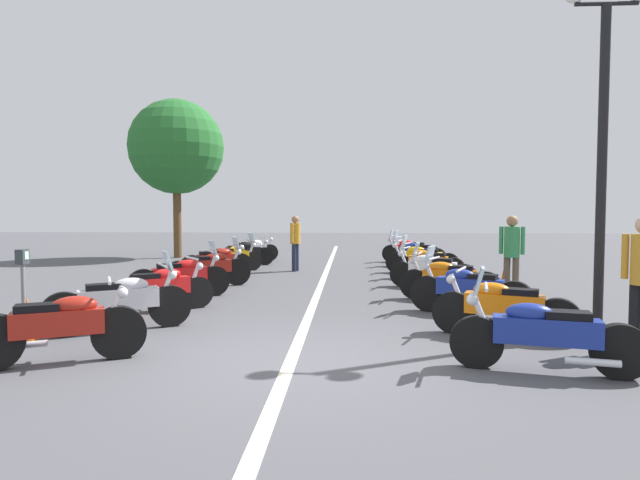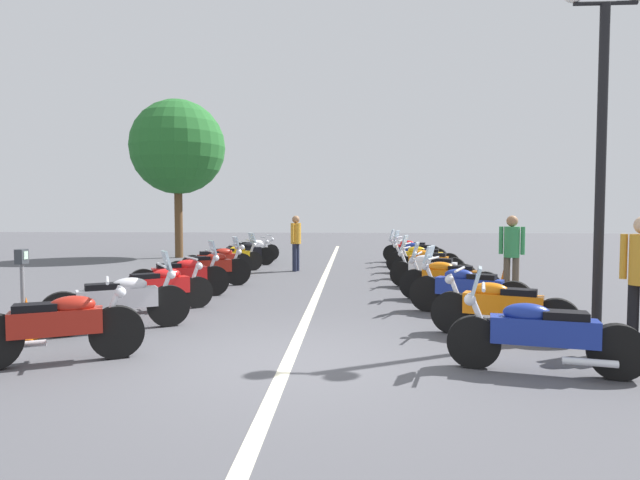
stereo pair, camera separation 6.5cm
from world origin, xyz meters
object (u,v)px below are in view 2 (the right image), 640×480
at_px(motorcycle_right_row_5, 427,263).
at_px(motorcycle_right_row_7, 415,253).
at_px(motorcycle_left_row_3, 181,276).
at_px(motorcycle_right_row_4, 432,270).
at_px(motorcycle_left_row_2, 158,288).
at_px(bystander_0, 512,250).
at_px(traffic_cone_1, 27,319).
at_px(motorcycle_left_row_6, 233,257).
at_px(roadside_tree_0, 178,147).
at_px(motorcycle_right_row_6, 422,258).
at_px(motorcycle_left_row_7, 245,253).
at_px(parking_meter, 22,275).
at_px(motorcycle_left_row_8, 252,249).
at_px(motorcycle_right_row_8, 411,250).
at_px(motorcycle_right_row_1, 501,307).
at_px(motorcycle_left_row_4, 210,268).
at_px(motorcycle_right_row_2, 467,289).
at_px(traffic_cone_0, 503,284).
at_px(motorcycle_left_row_0, 58,326).
at_px(motorcycle_right_row_0, 540,333).
at_px(motorcycle_right_row_3, 448,278).
at_px(motorcycle_left_row_5, 218,261).
at_px(motorcycle_left_row_1, 120,300).
at_px(street_lamp_twin_globe, 603,97).
at_px(bystander_2, 296,239).

xyz_separation_m(motorcycle_right_row_5, motorcycle_right_row_7, (3.22, -0.06, 0.01)).
distance_m(motorcycle_left_row_3, motorcycle_right_row_4, 5.85).
bearing_deg(motorcycle_left_row_2, bystander_0, -20.90).
bearing_deg(motorcycle_left_row_3, traffic_cone_1, -135.39).
distance_m(motorcycle_left_row_6, roadside_tree_0, 7.09).
bearing_deg(motorcycle_right_row_6, roadside_tree_0, -14.25).
xyz_separation_m(motorcycle_left_row_7, roadside_tree_0, (3.13, 3.33, 3.96)).
bearing_deg(bystander_0, motorcycle_right_row_6, 41.47).
relative_size(parking_meter, bystander_0, 0.73).
height_order(motorcycle_left_row_8, motorcycle_right_row_8, motorcycle_right_row_8).
distance_m(motorcycle_left_row_7, motorcycle_right_row_6, 6.04).
distance_m(motorcycle_right_row_1, motorcycle_right_row_7, 9.82).
relative_size(motorcycle_left_row_4, motorcycle_right_row_2, 0.95).
bearing_deg(motorcycle_right_row_2, motorcycle_right_row_4, -61.62).
bearing_deg(motorcycle_right_row_5, motorcycle_right_row_7, -71.14).
distance_m(motorcycle_left_row_7, motorcycle_right_row_7, 5.76).
bearing_deg(motorcycle_right_row_2, motorcycle_left_row_4, -3.97).
bearing_deg(motorcycle_right_row_2, traffic_cone_0, -94.25).
relative_size(motorcycle_left_row_7, motorcycle_right_row_2, 0.98).
bearing_deg(motorcycle_left_row_6, traffic_cone_1, -132.91).
xyz_separation_m(motorcycle_left_row_7, motorcycle_right_row_2, (-8.22, -5.72, 0.02)).
height_order(motorcycle_left_row_0, motorcycle_right_row_0, motorcycle_right_row_0).
height_order(motorcycle_right_row_1, motorcycle_right_row_5, motorcycle_right_row_5).
relative_size(motorcycle_left_row_0, motorcycle_left_row_2, 1.06).
height_order(motorcycle_left_row_4, motorcycle_right_row_5, motorcycle_left_row_4).
xyz_separation_m(motorcycle_left_row_3, motorcycle_right_row_3, (0.01, -5.63, -0.01)).
relative_size(motorcycle_left_row_6, motorcycle_right_row_4, 0.84).
bearing_deg(motorcycle_left_row_5, motorcycle_right_row_8, 7.22).
height_order(motorcycle_left_row_6, motorcycle_right_row_2, motorcycle_right_row_2).
bearing_deg(motorcycle_right_row_1, motorcycle_left_row_7, -37.05).
height_order(motorcycle_left_row_4, motorcycle_left_row_6, motorcycle_left_row_4).
bearing_deg(motorcycle_right_row_5, bystander_0, 134.97).
xyz_separation_m(motorcycle_right_row_8, traffic_cone_1, (-11.94, 6.85, -0.17)).
bearing_deg(motorcycle_left_row_0, motorcycle_right_row_8, 40.57).
bearing_deg(motorcycle_right_row_6, motorcycle_left_row_1, 69.18).
relative_size(motorcycle_left_row_5, motorcycle_left_row_7, 0.91).
xyz_separation_m(motorcycle_left_row_4, parking_meter, (-5.16, 1.41, 0.42)).
height_order(motorcycle_right_row_2, street_lamp_twin_globe, street_lamp_twin_globe).
distance_m(motorcycle_left_row_3, bystander_2, 5.60).
height_order(motorcycle_right_row_0, bystander_0, bystander_0).
xyz_separation_m(motorcycle_left_row_8, roadside_tree_0, (1.55, 3.29, 3.96)).
distance_m(motorcycle_right_row_2, street_lamp_twin_globe, 3.73).
relative_size(motorcycle_left_row_1, motorcycle_right_row_5, 1.02).
xyz_separation_m(motorcycle_left_row_4, motorcycle_right_row_7, (4.91, -5.58, -0.00)).
xyz_separation_m(motorcycle_left_row_3, traffic_cone_0, (0.56, -6.92, -0.18)).
relative_size(motorcycle_right_row_0, motorcycle_right_row_5, 1.10).
relative_size(motorcycle_right_row_3, motorcycle_right_row_4, 1.01).
distance_m(motorcycle_right_row_0, traffic_cone_0, 5.59).
bearing_deg(bystander_0, roadside_tree_0, 72.63).
height_order(motorcycle_left_row_4, motorcycle_right_row_4, motorcycle_left_row_4).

